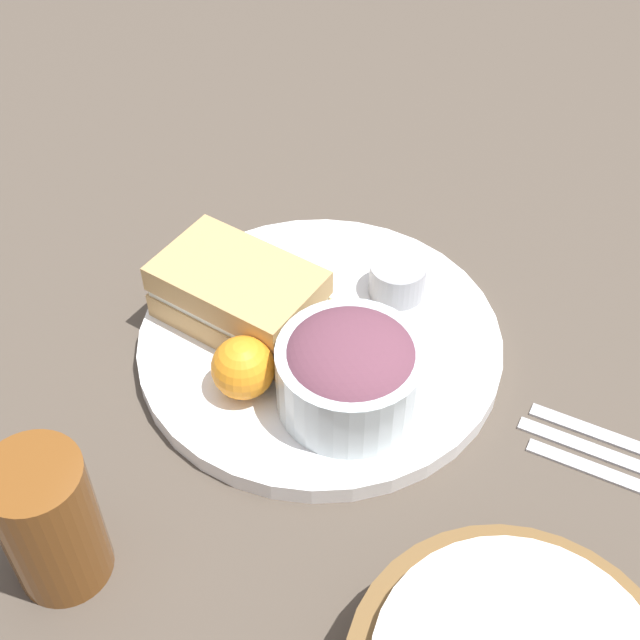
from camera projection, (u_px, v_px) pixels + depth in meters
The scene contains 10 objects.
ground_plane at pixel (320, 350), 0.78m from camera, with size 4.00×4.00×0.00m, color #4C4238.
plate at pixel (320, 343), 0.78m from camera, with size 0.32×0.32×0.02m, color white.
sandwich at pixel (239, 294), 0.77m from camera, with size 0.16×0.13×0.06m.
salad_bowl at pixel (350, 370), 0.69m from camera, with size 0.12×0.12×0.07m.
dressing_cup at pixel (397, 278), 0.80m from camera, with size 0.05×0.05×0.03m, color #99999E.
orange_wedge at pixel (243, 368), 0.71m from camera, with size 0.05×0.05×0.05m, color orange.
drink_glass at pixel (50, 522), 0.60m from camera, with size 0.07×0.07×0.12m, color brown.
fork at pixel (637, 447), 0.71m from camera, with size 0.17×0.01×0.01m, color #B2B2B7.
knife at pixel (632, 463), 0.70m from camera, with size 0.18×0.01×0.01m, color #B2B2B7.
spoon at pixel (626, 481), 0.69m from camera, with size 0.16×0.01×0.01m, color #B2B2B7.
Camera 1 is at (-0.12, 0.51, 0.58)m, focal length 50.00 mm.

